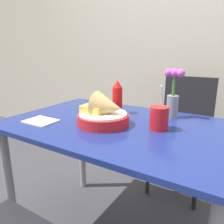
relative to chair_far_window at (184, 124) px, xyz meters
name	(u,v)px	position (x,y,z in m)	size (l,w,h in m)	color
wall_window	(186,29)	(-0.16, 0.42, 0.76)	(7.00, 0.06, 2.60)	#B7B2A3
dining_table	(118,142)	(-0.16, -0.80, 0.10)	(1.17, 0.76, 0.74)	navy
chair_far_window	(184,124)	(0.00, 0.00, 0.00)	(0.40, 0.40, 0.91)	black
food_basket	(105,114)	(-0.20, -0.85, 0.26)	(0.26, 0.26, 0.17)	red
ketchup_bottle	(117,97)	(-0.26, -0.63, 0.30)	(0.06, 0.06, 0.20)	red
drink_cup	(159,119)	(0.06, -0.78, 0.26)	(0.09, 0.09, 0.22)	red
flower_vase	(173,95)	(0.05, -0.55, 0.34)	(0.11, 0.06, 0.27)	gray
napkin	(41,121)	(-0.52, -0.99, 0.21)	(0.16, 0.13, 0.01)	white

